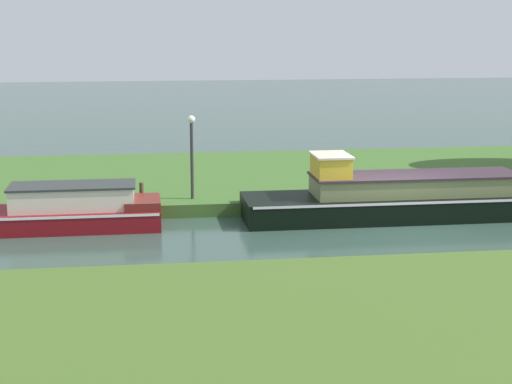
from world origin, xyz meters
TOP-DOWN VIEW (x-y plane):
  - ground_plane at (0.00, 0.00)m, footprint 120.00×120.00m
  - riverbank_far at (0.00, 7.00)m, footprint 72.00×10.00m
  - maroon_barge at (-9.01, 1.20)m, footprint 4.61×1.83m
  - black_narrowboat at (1.03, 1.20)m, footprint 10.82×2.21m
  - lamp_post at (-5.71, 2.87)m, footprint 0.24×0.24m
  - mooring_post_near at (0.51, 2.32)m, footprint 0.20×0.20m
  - mooring_post_far at (-7.25, 2.32)m, footprint 0.13×0.13m

SIDE VIEW (x-z plane):
  - ground_plane at x=0.00m, z-range 0.00..0.00m
  - riverbank_far at x=0.00m, z-range 0.00..0.40m
  - maroon_barge at x=-9.01m, z-range -0.08..1.18m
  - black_narrowboat at x=1.03m, z-range -0.39..1.57m
  - mooring_post_near at x=0.51m, z-range 0.40..1.03m
  - mooring_post_far at x=-7.25m, z-range 0.40..1.05m
  - lamp_post at x=-5.71m, z-range 0.76..3.32m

